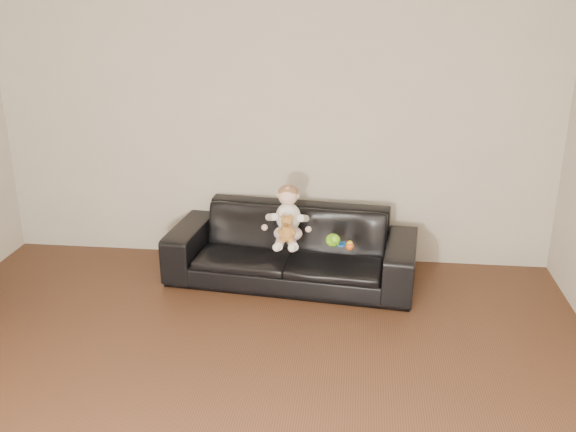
# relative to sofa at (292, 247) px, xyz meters

# --- Properties ---
(wall_back) EXTENTS (5.00, 0.00, 5.00)m
(wall_back) POSITION_rel_sofa_xyz_m (-0.22, 0.50, 0.99)
(wall_back) COLOR #BAB09C
(wall_back) RESTS_ON ground
(sofa) EXTENTS (2.17, 1.04, 0.61)m
(sofa) POSITION_rel_sofa_xyz_m (0.00, 0.00, 0.00)
(sofa) COLOR black
(sofa) RESTS_ON floor
(baby) EXTENTS (0.34, 0.42, 0.48)m
(baby) POSITION_rel_sofa_xyz_m (-0.02, -0.11, 0.31)
(baby) COLOR #F6CFD1
(baby) RESTS_ON sofa
(teddy_bear) EXTENTS (0.15, 0.15, 0.23)m
(teddy_bear) POSITION_rel_sofa_xyz_m (-0.01, -0.26, 0.27)
(teddy_bear) COLOR #A26C2E
(teddy_bear) RESTS_ON sofa
(toy_green) EXTENTS (0.17, 0.18, 0.10)m
(toy_green) POSITION_rel_sofa_xyz_m (0.36, -0.17, 0.15)
(toy_green) COLOR #6FD018
(toy_green) RESTS_ON sofa
(toy_rattle) EXTENTS (0.08, 0.08, 0.07)m
(toy_rattle) POSITION_rel_sofa_xyz_m (0.50, -0.25, 0.13)
(toy_rattle) COLOR #D15518
(toy_rattle) RESTS_ON sofa
(toy_blue_disc) EXTENTS (0.11, 0.11, 0.01)m
(toy_blue_disc) POSITION_rel_sofa_xyz_m (0.42, -0.14, 0.10)
(toy_blue_disc) COLOR blue
(toy_blue_disc) RESTS_ON sofa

